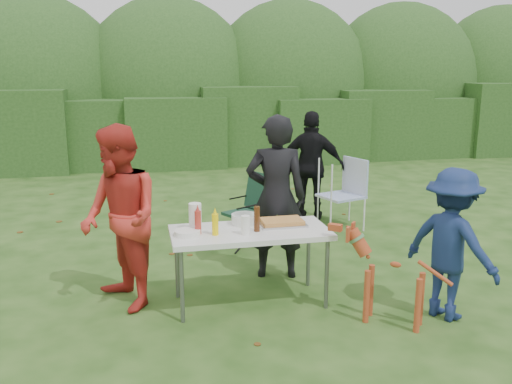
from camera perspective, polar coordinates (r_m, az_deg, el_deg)
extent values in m
plane|color=#1E4211|center=(5.21, -1.57, -12.56)|extent=(80.00, 80.00, 0.00)
cube|color=#23471C|center=(12.72, -8.54, 6.59)|extent=(22.00, 1.40, 1.70)
ellipsoid|color=#3D6628|center=(14.25, -9.13, 10.28)|extent=(20.00, 2.60, 3.20)
cube|color=silver|center=(5.15, -0.64, -4.28)|extent=(1.50, 0.70, 0.05)
cylinder|color=slate|center=(4.93, -7.81, -9.81)|extent=(0.04, 0.04, 0.69)
cylinder|color=slate|center=(5.20, 7.45, -8.55)|extent=(0.04, 0.04, 0.69)
cylinder|color=slate|center=(5.45, -8.32, -7.56)|extent=(0.04, 0.04, 0.69)
cylinder|color=slate|center=(5.70, 5.53, -6.55)|extent=(0.04, 0.04, 0.69)
imported|color=black|center=(5.80, 2.12, -0.55)|extent=(0.73, 0.56, 1.77)
imported|color=red|center=(5.20, -14.12, -2.70)|extent=(0.95, 1.04, 1.75)
imported|color=black|center=(8.06, 5.88, 2.72)|extent=(1.03, 0.74, 1.62)
imported|color=navy|center=(5.19, 19.87, -5.20)|extent=(0.87, 1.03, 1.39)
cube|color=#B7B7BA|center=(5.31, 2.74, -3.37)|extent=(0.45, 0.30, 0.02)
cube|color=#C5843F|center=(5.30, 2.74, -3.08)|extent=(0.40, 0.26, 0.04)
cylinder|color=yellow|center=(4.98, -4.31, -3.43)|extent=(0.06, 0.06, 0.20)
cylinder|color=#B83127|center=(5.03, -6.13, -3.20)|extent=(0.06, 0.06, 0.22)
cylinder|color=#47230F|center=(5.07, 0.09, -2.85)|extent=(0.06, 0.06, 0.24)
cylinder|color=white|center=(5.14, -6.42, -2.61)|extent=(0.12, 0.12, 0.26)
cylinder|color=white|center=(4.98, -1.12, -3.51)|extent=(0.08, 0.08, 0.18)
cylinder|color=silver|center=(5.33, -1.20, -2.87)|extent=(0.26, 0.26, 0.10)
cylinder|color=white|center=(5.02, -7.23, -4.28)|extent=(0.24, 0.24, 0.05)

